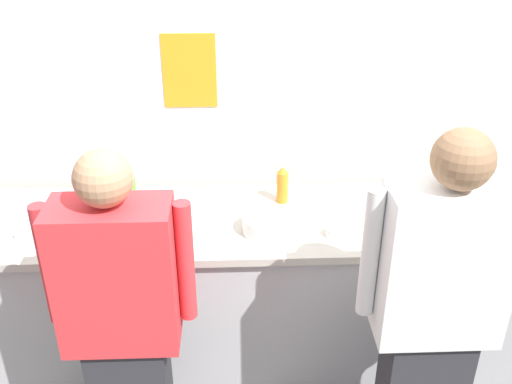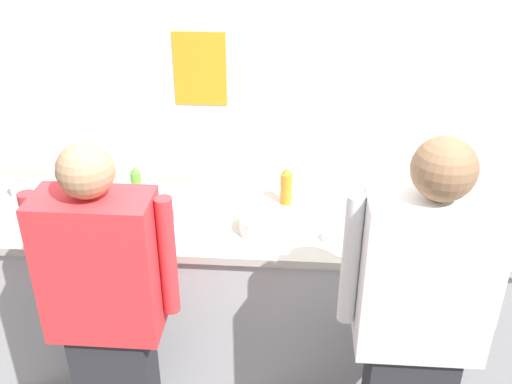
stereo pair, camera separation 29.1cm
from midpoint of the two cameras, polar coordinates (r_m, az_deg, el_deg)
The scene contains 13 objects.
wall_back at distance 3.26m, azimuth -3.35°, elevation 8.41°, with size 4.95×0.11×2.73m.
prep_counter at distance 3.25m, azimuth -3.02°, elevation -9.68°, with size 3.16×0.74×0.93m.
chef_near_left at distance 2.53m, azimuth -16.16°, elevation -12.38°, with size 0.60×0.24×1.64m.
chef_center at distance 2.47m, azimuth 13.74°, elevation -11.76°, with size 0.63×0.24×1.72m.
plate_stack_front at distance 2.86m, azimuth -1.86°, elevation -3.20°, with size 0.24×0.24×0.08m.
plate_stack_rear at distance 3.02m, azimuth -9.59°, elevation -2.01°, with size 0.20×0.20×0.06m.
mixing_bowl_steel at distance 3.19m, azimuth 17.83°, elevation -0.55°, with size 0.36×0.36×0.14m, color #B7BABF.
sheet_tray at distance 3.17m, azimuth -20.39°, elevation -2.36°, with size 0.46×0.32×0.02m, color #B7BABF.
squeeze_bottle_primary at distance 3.09m, azimuth -0.09°, elevation 0.63°, with size 0.06×0.06×0.21m.
squeeze_bottle_secondary at distance 3.12m, azimuth -14.75°, elevation -0.02°, with size 0.06×0.06×0.21m.
ramekin_red_sauce at distance 2.84m, azimuth 4.73°, elevation -3.96°, with size 0.08×0.08×0.04m.
ramekin_yellow_sauce at distance 2.87m, azimuth -11.24°, elevation -4.07°, with size 0.11×0.11×0.04m.
deli_cup at distance 3.37m, azimuth -25.65°, elevation -0.83°, with size 0.09×0.09×0.10m, color white.
Camera 1 is at (-0.08, -2.18, 2.47)m, focal length 40.95 mm.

